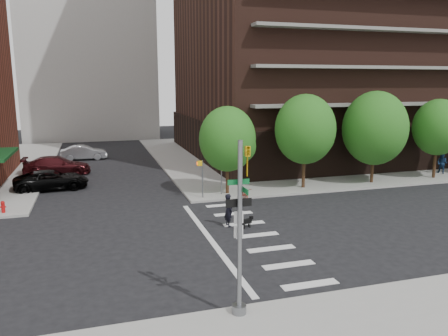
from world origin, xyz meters
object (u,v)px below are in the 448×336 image
at_px(fire_hydrant, 3,206).
at_px(dog_walker, 228,210).
at_px(parked_car_silver, 84,153).
at_px(scooter, 245,194).
at_px(pedestrian_far, 442,163).
at_px(parked_car_black, 52,180).
at_px(traffic_signal, 240,243).
at_px(parked_car_maroon, 57,166).

distance_m(fire_hydrant, dog_walker, 13.86).
xyz_separation_m(parked_car_silver, scooter, (10.74, -20.16, -0.28)).
relative_size(parked_car_silver, dog_walker, 2.46).
bearing_deg(pedestrian_far, parked_car_black, -115.96).
distance_m(parked_car_black, pedestrian_far, 32.34).
bearing_deg(parked_car_silver, pedestrian_far, -120.91).
relative_size(traffic_signal, dog_walker, 3.20).
xyz_separation_m(parked_car_maroon, pedestrian_far, (32.07, -9.80, 0.25)).
bearing_deg(pedestrian_far, parked_car_silver, -138.16).
relative_size(traffic_signal, pedestrian_far, 3.28).
relative_size(dog_walker, pedestrian_far, 1.02).
xyz_separation_m(traffic_signal, parked_car_silver, (-5.61, 34.15, -1.94)).
bearing_deg(parked_car_black, pedestrian_far, -102.42).
xyz_separation_m(dog_walker, pedestrian_far, (21.85, 7.82, 0.13)).
xyz_separation_m(parked_car_maroon, parked_car_silver, (2.12, 7.19, -0.05)).
bearing_deg(scooter, parked_car_silver, 126.59).
bearing_deg(scooter, fire_hydrant, -176.35).
distance_m(parked_car_black, parked_car_silver, 13.02).
distance_m(dog_walker, pedestrian_far, 23.21).
bearing_deg(dog_walker, parked_car_silver, 11.15).
height_order(traffic_signal, parked_car_silver, traffic_signal).
bearing_deg(dog_walker, parked_car_maroon, 23.20).
relative_size(parked_car_black, pedestrian_far, 2.91).
xyz_separation_m(traffic_signal, parked_car_black, (-7.73, 21.31, -1.96)).
relative_size(parked_car_maroon, pedestrian_far, 3.07).
distance_m(traffic_signal, dog_walker, 9.83).
xyz_separation_m(parked_car_black, parked_car_maroon, (0.00, 5.65, 0.08)).
bearing_deg(pedestrian_far, fire_hydrant, -105.48).
xyz_separation_m(parked_car_silver, pedestrian_far, (29.94, -16.99, 0.31)).
distance_m(parked_car_silver, pedestrian_far, 34.43).
distance_m(parked_car_black, dog_walker, 15.73).
distance_m(fire_hydrant, parked_car_silver, 19.37).
bearing_deg(dog_walker, scooter, -36.56).
height_order(traffic_signal, fire_hydrant, traffic_signal).
bearing_deg(parked_car_maroon, parked_car_silver, -14.98).
xyz_separation_m(scooter, dog_walker, (-2.64, -4.64, 0.45)).
height_order(parked_car_maroon, pedestrian_far, pedestrian_far).
relative_size(parked_car_silver, scooter, 2.51).
distance_m(parked_car_silver, dog_walker, 26.09).
distance_m(parked_car_maroon, pedestrian_far, 33.53).
relative_size(traffic_signal, scooter, 3.26).
bearing_deg(fire_hydrant, pedestrian_far, 3.12).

